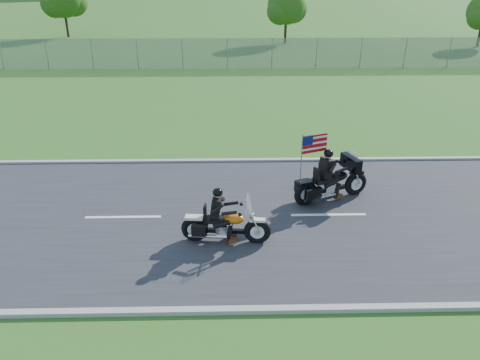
{
  "coord_description": "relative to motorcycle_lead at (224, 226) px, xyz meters",
  "views": [
    {
      "loc": [
        1.14,
        -11.85,
        6.89
      ],
      "look_at": [
        1.4,
        0.0,
        1.2
      ],
      "focal_mm": 35.0,
      "sensor_mm": 36.0,
      "label": 1
    }
  ],
  "objects": [
    {
      "name": "motorcycle_lead",
      "position": [
        0.0,
        0.0,
        0.0
      ],
      "size": [
        2.39,
        0.71,
        1.61
      ],
      "rotation": [
        0.0,
        0.0,
        -0.09
      ],
      "color": "black",
      "rests_on": "ground"
    },
    {
      "name": "curb_south",
      "position": [
        -0.96,
        -2.74,
        -0.46
      ],
      "size": [
        120.0,
        0.18,
        0.12
      ],
      "primitive_type": "cube",
      "color": "#9E9B93",
      "rests_on": "ground"
    },
    {
      "name": "ground",
      "position": [
        -0.96,
        1.31,
        -0.51
      ],
      "size": [
        420.0,
        420.0,
        0.0
      ],
      "primitive_type": "plane",
      "color": "#29591B",
      "rests_on": "ground"
    },
    {
      "name": "curb_north",
      "position": [
        -0.96,
        5.36,
        -0.46
      ],
      "size": [
        120.0,
        0.18,
        0.12
      ],
      "primitive_type": "cube",
      "color": "#9E9B93",
      "rests_on": "ground"
    },
    {
      "name": "tree_fence_near",
      "position": [
        5.08,
        31.35,
        2.46
      ],
      "size": [
        3.52,
        3.28,
        4.75
      ],
      "color": "#382316",
      "rests_on": "ground"
    },
    {
      "name": "fence",
      "position": [
        -5.96,
        21.31,
        0.49
      ],
      "size": [
        60.0,
        0.03,
        2.0
      ],
      "primitive_type": "cube",
      "color": "gray",
      "rests_on": "ground"
    },
    {
      "name": "road",
      "position": [
        -0.96,
        1.31,
        -0.49
      ],
      "size": [
        120.0,
        8.0,
        0.04
      ],
      "primitive_type": "cube",
      "color": "#28282B",
      "rests_on": "ground"
    },
    {
      "name": "motorcycle_follow",
      "position": [
        3.28,
        2.31,
        0.08
      ],
      "size": [
        2.47,
        1.32,
        2.16
      ],
      "rotation": [
        0.0,
        0.0,
        0.38
      ],
      "color": "black",
      "rests_on": "ground"
    }
  ]
}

